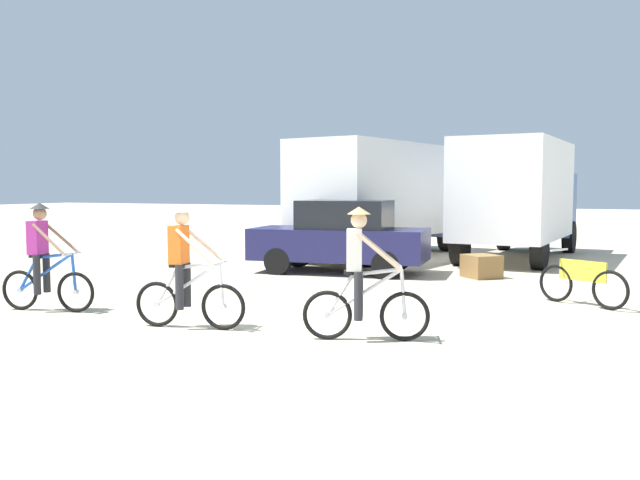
# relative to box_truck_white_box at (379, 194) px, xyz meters

# --- Properties ---
(ground_plane) EXTENTS (120.00, 120.00, 0.00)m
(ground_plane) POSITION_rel_box_truck_white_box_xyz_m (1.77, -11.64, -1.87)
(ground_plane) COLOR beige
(box_truck_white_box) EXTENTS (3.61, 7.07, 3.35)m
(box_truck_white_box) POSITION_rel_box_truck_white_box_xyz_m (0.00, 0.00, 0.00)
(box_truck_white_box) COLOR white
(box_truck_white_box) RESTS_ON ground
(box_truck_avon_van) EXTENTS (2.95, 6.93, 3.35)m
(box_truck_avon_van) POSITION_rel_box_truck_white_box_xyz_m (3.90, 0.94, 0.00)
(box_truck_avon_van) COLOR white
(box_truck_avon_van) RESTS_ON ground
(sedan_parked) EXTENTS (4.37, 2.21, 1.76)m
(sedan_parked) POSITION_rel_box_truck_white_box_xyz_m (0.33, -3.90, -0.99)
(sedan_parked) COLOR #1E1E4C
(sedan_parked) RESTS_ON ground
(cyclist_orange_shirt) EXTENTS (1.71, 0.55, 1.82)m
(cyclist_orange_shirt) POSITION_rel_box_truck_white_box_xyz_m (-2.41, -10.55, -1.03)
(cyclist_orange_shirt) COLOR black
(cyclist_orange_shirt) RESTS_ON ground
(cyclist_cowboy_hat) EXTENTS (1.72, 0.55, 1.82)m
(cyclist_cowboy_hat) POSITION_rel_box_truck_white_box_xyz_m (0.56, -10.76, -1.03)
(cyclist_cowboy_hat) COLOR black
(cyclist_cowboy_hat) RESTS_ON ground
(cyclist_near_camera) EXTENTS (1.66, 0.70, 1.82)m
(cyclist_near_camera) POSITION_rel_box_truck_white_box_xyz_m (3.21, -10.48, -1.03)
(cyclist_near_camera) COLOR black
(cyclist_near_camera) RESTS_ON ground
(bicycle_spare) EXTENTS (1.53, 0.92, 0.97)m
(bicycle_spare) POSITION_rel_box_truck_white_box_xyz_m (5.87, -6.45, -1.48)
(bicycle_spare) COLOR black
(bicycle_spare) RESTS_ON ground
(supply_crate) EXTENTS (1.01, 1.01, 0.53)m
(supply_crate) POSITION_rel_box_truck_white_box_xyz_m (3.63, -3.47, -1.61)
(supply_crate) COLOR olive
(supply_crate) RESTS_ON ground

